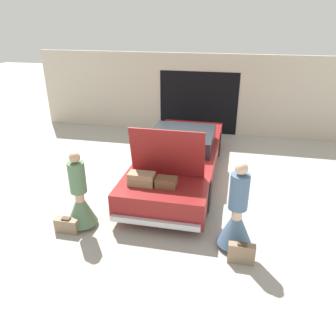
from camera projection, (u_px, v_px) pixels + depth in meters
ground_plane at (179, 176)px, 8.91m from camera, size 40.00×40.00×0.00m
garage_wall_back at (199, 95)px, 11.70m from camera, size 12.00×0.14×2.80m
car at (180, 157)px, 8.69m from camera, size 1.95×5.41×1.85m
person_left at (80, 201)px, 6.57m from camera, size 0.62×0.62×1.64m
person_right at (236, 219)px, 5.94m from camera, size 0.65×0.65×1.73m
suitcase_beside_left_person at (67, 225)px, 6.55m from camera, size 0.47×0.19×0.33m
suitcase_beside_right_person at (241, 253)px, 5.72m from camera, size 0.47×0.15×0.41m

